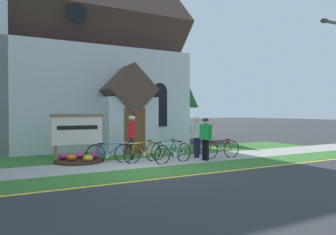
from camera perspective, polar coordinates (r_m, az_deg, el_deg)
ground at (r=14.10m, az=-10.05°, el=-6.80°), size 140.00×140.00×0.00m
sidewalk_slab at (r=11.38m, az=-11.99°, el=-8.66°), size 32.00×2.09×0.01m
grass_verge at (r=9.65m, az=-8.93°, el=-10.41°), size 32.00×1.61×0.01m
church_lawn at (r=13.79m, az=-14.88°, el=-6.98°), size 24.00×2.95×0.01m
curb_paint_stripe at (r=8.77m, az=-6.86°, el=-11.57°), size 28.00×0.16×0.01m
church_building at (r=19.52m, az=-20.19°, el=9.93°), size 12.76×11.24×13.36m
church_sign at (r=12.65m, az=-16.18°, el=-2.30°), size 2.04×0.27×1.84m
flower_bed at (r=12.45m, az=-15.85°, el=-7.38°), size 1.84×1.84×0.34m
bicycle_black at (r=12.87m, az=-0.07°, el=-5.85°), size 1.72×0.58×0.80m
bicycle_silver at (r=11.98m, az=-4.55°, el=-6.30°), size 1.71×0.44×0.84m
bicycle_yellow at (r=11.80m, az=1.01°, el=-6.45°), size 1.76×0.40×0.83m
bicycle_orange at (r=12.00m, az=-10.59°, el=-6.39°), size 1.69×0.58×0.78m
bicycle_white at (r=13.19m, az=9.64°, el=-5.68°), size 1.77×0.21×0.81m
cyclist_in_red_jersey at (r=12.38m, az=6.87°, el=-3.33°), size 0.32×0.75×1.67m
cyclist_in_green_jersey at (r=13.09m, az=5.29°, el=-2.93°), size 0.63×0.46×1.72m
cyclist_in_white_jersey at (r=12.63m, az=-6.59°, el=-2.93°), size 0.45×0.59×1.76m
cyclist_in_orange_jersey at (r=14.14m, az=5.31°, el=-2.80°), size 0.45×0.69×1.66m
roadside_conifer at (r=23.06m, az=0.92°, el=7.20°), size 3.71×3.71×6.56m
distant_hill at (r=86.19m, az=-24.52°, el=-0.35°), size 80.42×50.60×27.89m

